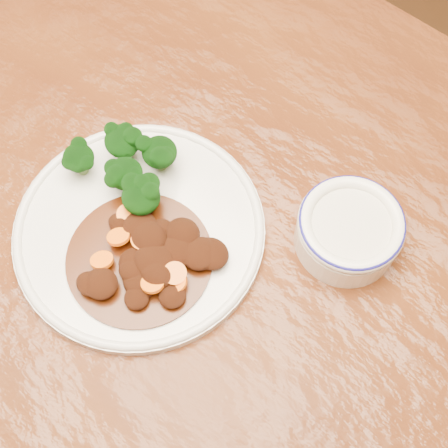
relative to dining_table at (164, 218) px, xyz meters
The scene contains 6 objects.
ground 0.67m from the dining_table, ahead, with size 4.00×4.00×0.00m, color #482B12.
dining_table is the anchor object (origin of this frame).
dinner_plate 0.11m from the dining_table, 68.10° to the right, with size 0.30×0.30×0.02m.
broccoli_florets 0.13m from the dining_table, 154.42° to the right, with size 0.14×0.11×0.05m.
mince_stew 0.15m from the dining_table, 48.44° to the right, with size 0.17×0.17×0.03m.
dip_bowl 0.26m from the dining_table, 22.23° to the left, with size 0.12×0.12×0.06m.
Camera 1 is at (0.31, -0.24, 1.42)m, focal length 50.00 mm.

